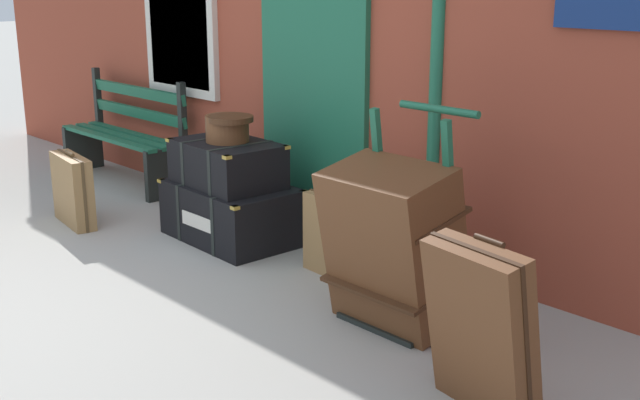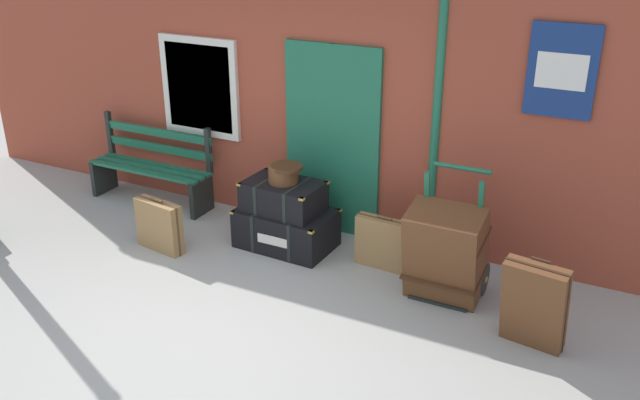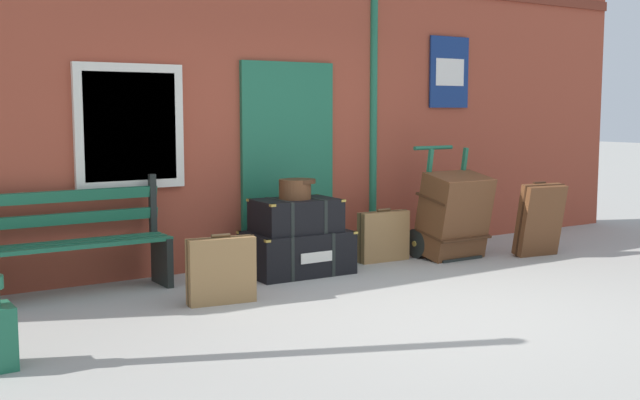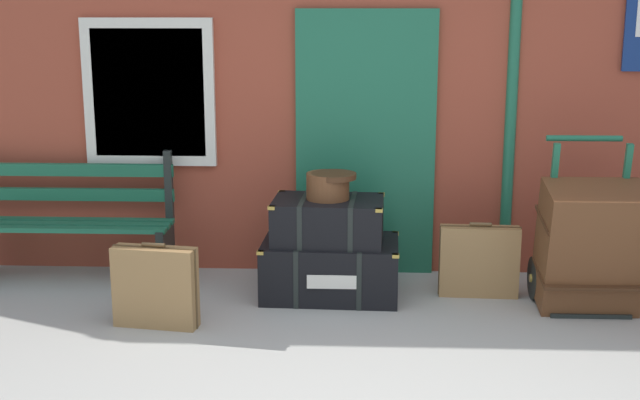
{
  "view_description": "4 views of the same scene",
  "coord_description": "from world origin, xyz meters",
  "px_view_note": "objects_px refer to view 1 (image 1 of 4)",
  "views": [
    {
      "loc": [
        4.36,
        -1.56,
        1.9
      ],
      "look_at": [
        0.81,
        1.79,
        0.52
      ],
      "focal_mm": 44.61,
      "sensor_mm": 36.0,
      "label": 1
    },
    {
      "loc": [
        3.11,
        -3.88,
        3.43
      ],
      "look_at": [
        0.18,
        1.9,
        0.59
      ],
      "focal_mm": 38.38,
      "sensor_mm": 36.0,
      "label": 2
    },
    {
      "loc": [
        -4.2,
        -4.66,
        1.6
      ],
      "look_at": [
        -0.11,
        1.56,
        0.75
      ],
      "focal_mm": 44.21,
      "sensor_mm": 36.0,
      "label": 3
    },
    {
      "loc": [
        -0.01,
        -4.21,
        2.14
      ],
      "look_at": [
        -0.27,
        1.8,
        0.74
      ],
      "focal_mm": 47.6,
      "sensor_mm": 36.0,
      "label": 4
    }
  ],
  "objects_px": {
    "suitcase_tan": "(340,238)",
    "platform_bench": "(126,136)",
    "round_hatbox": "(228,127)",
    "steamer_trunk_base": "(232,212)",
    "porters_trolley": "(412,272)",
    "suitcase_charcoal": "(481,329)",
    "suitcase_olive": "(73,190)",
    "steamer_trunk_middle": "(227,163)",
    "large_brown_trunk": "(393,245)"
  },
  "relations": [
    {
      "from": "round_hatbox",
      "to": "suitcase_olive",
      "type": "height_order",
      "value": "round_hatbox"
    },
    {
      "from": "steamer_trunk_middle",
      "to": "platform_bench",
      "type": "bearing_deg",
      "value": 170.68
    },
    {
      "from": "suitcase_charcoal",
      "to": "suitcase_tan",
      "type": "bearing_deg",
      "value": 155.95
    },
    {
      "from": "large_brown_trunk",
      "to": "suitcase_charcoal",
      "type": "bearing_deg",
      "value": -25.05
    },
    {
      "from": "steamer_trunk_middle",
      "to": "porters_trolley",
      "type": "xyz_separation_m",
      "value": [
        1.84,
        -0.08,
        -0.31
      ]
    },
    {
      "from": "steamer_trunk_base",
      "to": "large_brown_trunk",
      "type": "xyz_separation_m",
      "value": [
        1.83,
        -0.26,
        0.26
      ]
    },
    {
      "from": "round_hatbox",
      "to": "steamer_trunk_base",
      "type": "bearing_deg",
      "value": -2.72
    },
    {
      "from": "porters_trolley",
      "to": "large_brown_trunk",
      "type": "relative_size",
      "value": 1.28
    },
    {
      "from": "platform_bench",
      "to": "round_hatbox",
      "type": "height_order",
      "value": "platform_bench"
    },
    {
      "from": "steamer_trunk_base",
      "to": "suitcase_charcoal",
      "type": "xyz_separation_m",
      "value": [
        2.71,
        -0.68,
        0.19
      ]
    },
    {
      "from": "suitcase_tan",
      "to": "porters_trolley",
      "type": "bearing_deg",
      "value": -10.4
    },
    {
      "from": "porters_trolley",
      "to": "suitcase_charcoal",
      "type": "height_order",
      "value": "porters_trolley"
    },
    {
      "from": "steamer_trunk_base",
      "to": "porters_trolley",
      "type": "xyz_separation_m",
      "value": [
        1.83,
        -0.09,
        0.06
      ]
    },
    {
      "from": "platform_bench",
      "to": "large_brown_trunk",
      "type": "relative_size",
      "value": 1.69
    },
    {
      "from": "platform_bench",
      "to": "steamer_trunk_middle",
      "type": "relative_size",
      "value": 1.91
    },
    {
      "from": "steamer_trunk_middle",
      "to": "suitcase_tan",
      "type": "bearing_deg",
      "value": 2.55
    },
    {
      "from": "platform_bench",
      "to": "suitcase_tan",
      "type": "xyz_separation_m",
      "value": [
        3.16,
        -0.28,
        -0.18
      ]
    },
    {
      "from": "suitcase_tan",
      "to": "platform_bench",
      "type": "bearing_deg",
      "value": 174.85
    },
    {
      "from": "platform_bench",
      "to": "round_hatbox",
      "type": "bearing_deg",
      "value": -8.97
    },
    {
      "from": "round_hatbox",
      "to": "suitcase_olive",
      "type": "distance_m",
      "value": 1.45
    },
    {
      "from": "porters_trolley",
      "to": "suitcase_olive",
      "type": "xyz_separation_m",
      "value": [
        -2.99,
        -0.58,
        0.0
      ]
    },
    {
      "from": "suitcase_olive",
      "to": "suitcase_charcoal",
      "type": "bearing_deg",
      "value": -0.03
    },
    {
      "from": "steamer_trunk_middle",
      "to": "suitcase_tan",
      "type": "distance_m",
      "value": 1.17
    },
    {
      "from": "steamer_trunk_middle",
      "to": "suitcase_charcoal",
      "type": "height_order",
      "value": "suitcase_charcoal"
    },
    {
      "from": "steamer_trunk_base",
      "to": "suitcase_tan",
      "type": "height_order",
      "value": "suitcase_tan"
    },
    {
      "from": "porters_trolley",
      "to": "large_brown_trunk",
      "type": "distance_m",
      "value": 0.26
    },
    {
      "from": "platform_bench",
      "to": "suitcase_tan",
      "type": "height_order",
      "value": "platform_bench"
    },
    {
      "from": "steamer_trunk_base",
      "to": "steamer_trunk_middle",
      "type": "height_order",
      "value": "steamer_trunk_middle"
    },
    {
      "from": "large_brown_trunk",
      "to": "suitcase_tan",
      "type": "distance_m",
      "value": 0.81
    },
    {
      "from": "platform_bench",
      "to": "suitcase_charcoal",
      "type": "relative_size",
      "value": 1.94
    },
    {
      "from": "porters_trolley",
      "to": "suitcase_tan",
      "type": "height_order",
      "value": "porters_trolley"
    },
    {
      "from": "steamer_trunk_base",
      "to": "round_hatbox",
      "type": "bearing_deg",
      "value": 177.28
    },
    {
      "from": "steamer_trunk_middle",
      "to": "suitcase_charcoal",
      "type": "relative_size",
      "value": 1.02
    },
    {
      "from": "platform_bench",
      "to": "suitcase_tan",
      "type": "bearing_deg",
      "value": -5.15
    },
    {
      "from": "steamer_trunk_middle",
      "to": "suitcase_tan",
      "type": "height_order",
      "value": "steamer_trunk_middle"
    },
    {
      "from": "round_hatbox",
      "to": "large_brown_trunk",
      "type": "distance_m",
      "value": 1.9
    },
    {
      "from": "large_brown_trunk",
      "to": "suitcase_olive",
      "type": "xyz_separation_m",
      "value": [
        -2.99,
        -0.41,
        -0.2
      ]
    },
    {
      "from": "steamer_trunk_base",
      "to": "suitcase_tan",
      "type": "distance_m",
      "value": 1.11
    },
    {
      "from": "large_brown_trunk",
      "to": "steamer_trunk_base",
      "type": "bearing_deg",
      "value": 171.75
    },
    {
      "from": "steamer_trunk_middle",
      "to": "round_hatbox",
      "type": "height_order",
      "value": "round_hatbox"
    },
    {
      "from": "steamer_trunk_base",
      "to": "steamer_trunk_middle",
      "type": "distance_m",
      "value": 0.37
    },
    {
      "from": "steamer_trunk_base",
      "to": "large_brown_trunk",
      "type": "bearing_deg",
      "value": -8.25
    },
    {
      "from": "platform_bench",
      "to": "suitcase_olive",
      "type": "height_order",
      "value": "platform_bench"
    },
    {
      "from": "steamer_trunk_base",
      "to": "round_hatbox",
      "type": "relative_size",
      "value": 2.83
    },
    {
      "from": "steamer_trunk_base",
      "to": "large_brown_trunk",
      "type": "distance_m",
      "value": 1.86
    },
    {
      "from": "round_hatbox",
      "to": "suitcase_tan",
      "type": "xyz_separation_m",
      "value": [
        1.12,
        0.04,
        -0.58
      ]
    },
    {
      "from": "steamer_trunk_middle",
      "to": "porters_trolley",
      "type": "relative_size",
      "value": 0.69
    },
    {
      "from": "platform_bench",
      "to": "suitcase_olive",
      "type": "xyz_separation_m",
      "value": [
        0.9,
        -1.0,
        -0.17
      ]
    },
    {
      "from": "suitcase_tan",
      "to": "suitcase_charcoal",
      "type": "xyz_separation_m",
      "value": [
        1.61,
        -0.72,
        0.14
      ]
    },
    {
      "from": "suitcase_charcoal",
      "to": "platform_bench",
      "type": "bearing_deg",
      "value": 168.14
    }
  ]
}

